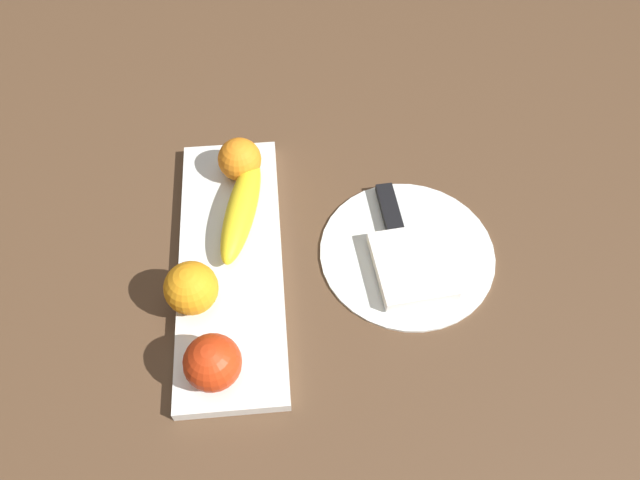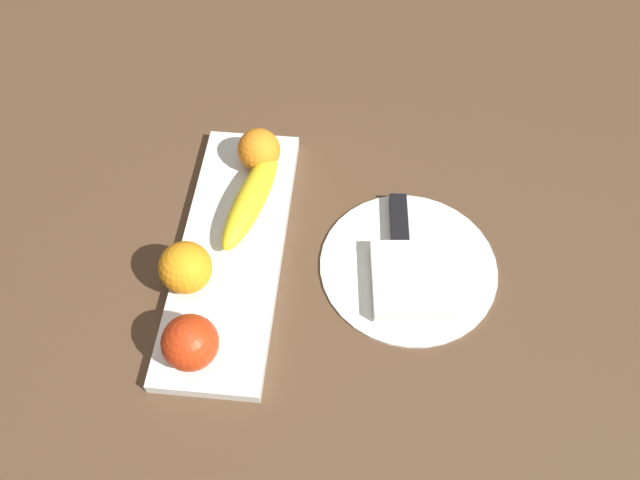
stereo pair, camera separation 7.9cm
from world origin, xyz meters
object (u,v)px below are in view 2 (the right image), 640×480
at_px(orange_near_banana, 185,268).
at_px(banana, 254,199).
at_px(knife, 400,231).
at_px(orange_near_apple, 257,150).
at_px(folded_napkin, 409,280).
at_px(apple, 190,343).
at_px(dinner_plate, 408,265).
at_px(fruit_tray, 232,249).

bearing_deg(orange_near_banana, banana, 152.50).
height_order(banana, knife, banana).
height_order(orange_near_apple, folded_napkin, orange_near_apple).
bearing_deg(apple, knife, 130.60).
height_order(apple, orange_near_banana, same).
xyz_separation_m(banana, dinner_plate, (0.07, 0.22, -0.03)).
bearing_deg(folded_napkin, orange_near_banana, -84.05).
bearing_deg(fruit_tray, orange_near_apple, 174.40).
bearing_deg(orange_near_banana, orange_near_apple, 164.18).
xyz_separation_m(banana, folded_napkin, (0.10, 0.22, -0.02)).
relative_size(fruit_tray, banana, 2.30).
relative_size(banana, orange_near_apple, 2.89).
relative_size(banana, folded_napkin, 1.58).
distance_m(orange_near_apple, dinner_plate, 0.27).
xyz_separation_m(dinner_plate, folded_napkin, (0.03, 0.00, 0.01)).
height_order(fruit_tray, orange_near_banana, orange_near_banana).
relative_size(orange_near_apple, knife, 0.34).
bearing_deg(fruit_tray, dinner_plate, 90.00).
distance_m(folded_napkin, knife, 0.08).
bearing_deg(dinner_plate, folded_napkin, 0.00).
bearing_deg(knife, banana, -98.86).
xyz_separation_m(orange_near_apple, folded_napkin, (0.18, 0.23, -0.03)).
bearing_deg(apple, banana, 170.36).
bearing_deg(orange_near_apple, fruit_tray, -5.60).
bearing_deg(folded_napkin, orange_near_apple, -128.08).
height_order(fruit_tray, apple, apple).
xyz_separation_m(orange_near_banana, dinner_plate, (-0.06, 0.28, -0.05)).
distance_m(banana, orange_near_banana, 0.14).
bearing_deg(folded_napkin, banana, -113.82).
height_order(apple, knife, apple).
bearing_deg(banana, folded_napkin, -100.40).
xyz_separation_m(apple, folded_napkin, (-0.13, 0.26, -0.04)).
distance_m(orange_near_apple, orange_near_banana, 0.21).
bearing_deg(orange_near_apple, folded_napkin, 51.92).
xyz_separation_m(fruit_tray, apple, (0.16, -0.02, 0.04)).
bearing_deg(dinner_plate, banana, -106.93).
distance_m(banana, orange_near_apple, 0.08).
relative_size(orange_near_apple, orange_near_banana, 0.92).
distance_m(orange_near_apple, folded_napkin, 0.29).
xyz_separation_m(apple, dinner_plate, (-0.16, 0.26, -0.05)).
distance_m(fruit_tray, orange_near_apple, 0.15).
relative_size(apple, orange_near_apple, 1.09).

